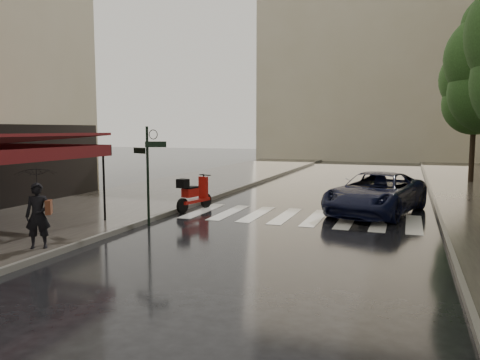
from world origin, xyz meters
The scene contains 11 objects.
ground centered at (0.00, 0.00, 0.00)m, with size 120.00×120.00×0.00m, color black.
sidewalk_near centered at (-4.50, 12.00, 0.06)m, with size 6.00×60.00×0.12m, color #38332D.
curb_near centered at (-1.45, 12.00, 0.07)m, with size 0.12×60.00×0.16m, color #595651.
curb_far centered at (7.45, 12.00, 0.07)m, with size 0.12×60.00×0.16m, color #595651.
crosswalk centered at (2.98, 6.00, 0.01)m, with size 7.85×3.20×0.01m.
signpost centered at (-1.19, 3.00, 1.83)m, with size 1.17×0.29×3.10m.
backdrop_building centered at (3.00, 38.00, 10.00)m, with size 22.00×6.00×20.00m, color #B5AB8B.
tree_far centered at (9.70, 19.00, 5.46)m, with size 3.80×3.80×8.16m.
pedestrian_with_umbrella centered at (-2.00, -0.77, 1.73)m, with size 1.32×1.32×2.42m.
scooter centered at (-1.04, 5.93, 0.60)m, with size 0.77×1.94×1.29m.
parked_car centered at (5.37, 7.58, 0.74)m, with size 2.45×5.32×1.48m, color black.
Camera 1 is at (6.41, -9.62, 3.00)m, focal length 35.00 mm.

